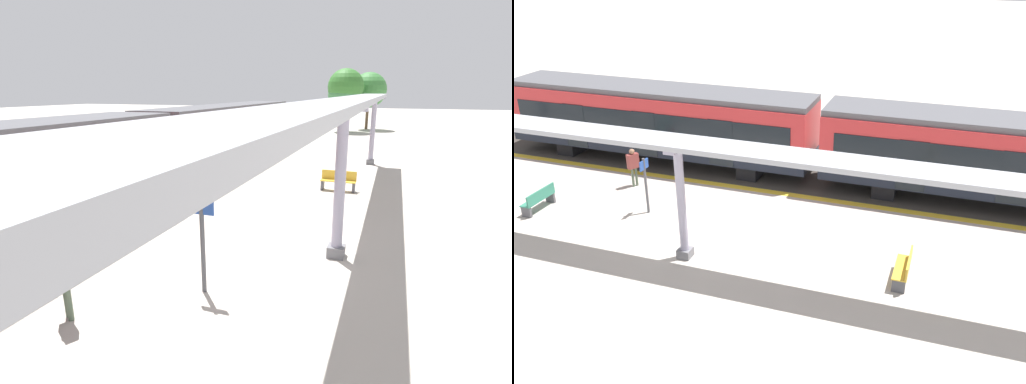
% 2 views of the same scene
% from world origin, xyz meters
% --- Properties ---
extents(ground_plane, '(176.00, 176.00, 0.00)m').
position_xyz_m(ground_plane, '(0.00, 0.00, 0.00)').
color(ground_plane, '#B3AB9F').
extents(tactile_edge_strip, '(0.37, 35.10, 0.01)m').
position_xyz_m(tactile_edge_strip, '(-2.97, 0.00, 0.00)').
color(tactile_edge_strip, gold).
rests_on(tactile_edge_strip, ground).
extents(trackbed, '(3.20, 47.10, 0.01)m').
position_xyz_m(trackbed, '(-4.75, 0.00, 0.00)').
color(trackbed, '#38332D').
rests_on(trackbed, ground).
extents(train_far_carriage, '(2.65, 14.53, 3.48)m').
position_xyz_m(train_far_carriage, '(-4.74, 10.24, 1.83)').
color(train_far_carriage, red).
rests_on(train_far_carriage, ground).
extents(canopy_pillar_second, '(1.10, 0.44, 3.88)m').
position_xyz_m(canopy_pillar_second, '(2.70, 0.11, 1.97)').
color(canopy_pillar_second, slate).
rests_on(canopy_pillar_second, ground).
extents(canopy_pillar_third, '(1.10, 0.44, 3.88)m').
position_xyz_m(canopy_pillar_third, '(2.70, 13.79, 1.97)').
color(canopy_pillar_third, slate).
rests_on(canopy_pillar_third, ground).
extents(canopy_beam, '(1.20, 28.28, 0.16)m').
position_xyz_m(canopy_beam, '(2.70, 0.05, 3.96)').
color(canopy_beam, '#A8AAB2').
rests_on(canopy_beam, canopy_pillar_nearest).
extents(bench_mid_platform, '(1.50, 0.45, 0.86)m').
position_xyz_m(bench_mid_platform, '(1.77, 7.02, 0.44)').
color(bench_mid_platform, gold).
rests_on(bench_mid_platform, ground).
extents(platform_info_sign, '(0.56, 0.10, 2.20)m').
position_xyz_m(platform_info_sign, '(0.27, -2.68, 1.33)').
color(platform_info_sign, '#4C4C51').
rests_on(platform_info_sign, ground).
extents(passenger_waiting_near_edge, '(0.52, 0.42, 1.66)m').
position_xyz_m(passenger_waiting_near_edge, '(-1.70, -4.46, 1.04)').
color(passenger_waiting_near_edge, '#4C5C47').
rests_on(passenger_waiting_near_edge, ground).
extents(tree_left_background, '(3.45, 3.45, 5.52)m').
position_xyz_m(tree_left_background, '(-1.24, 31.75, 3.78)').
color(tree_left_background, brown).
rests_on(tree_left_background, ground).
extents(tree_right_background, '(3.77, 3.77, 6.13)m').
position_xyz_m(tree_right_background, '(0.90, 35.12, 4.23)').
color(tree_right_background, brown).
rests_on(tree_right_background, ground).
extents(tree_centre_background, '(3.66, 3.66, 6.40)m').
position_xyz_m(tree_centre_background, '(-1.19, 31.73, 4.55)').
color(tree_centre_background, brown).
rests_on(tree_centre_background, ground).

